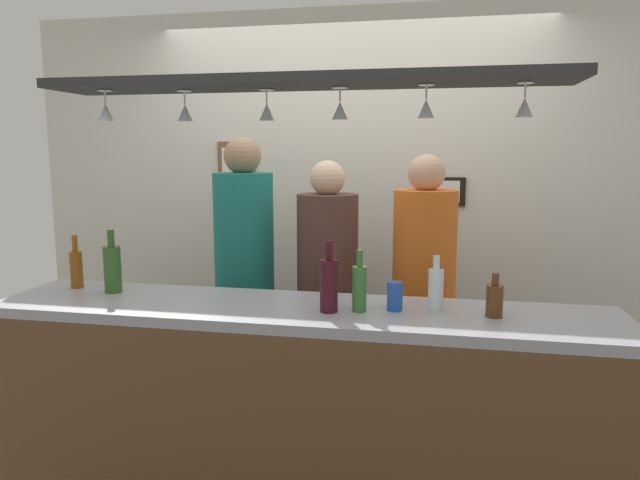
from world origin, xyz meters
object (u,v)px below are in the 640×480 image
Objects in this scene: person_left_teal_shirt at (244,260)px; bottle_beer_green_import at (359,287)px; bottle_soda_clear at (436,288)px; picture_frame_caricature at (237,167)px; person_middle_brown_shirt at (327,278)px; picture_frame_lower_pair at (441,191)px; bottle_beer_amber_tall at (76,268)px; bottle_beer_brown_stubby at (495,300)px; drink_can at (395,296)px; person_right_orange_shirt at (424,278)px; bottle_champagne_green at (112,268)px; bottle_wine_dark_red at (329,284)px.

person_left_teal_shirt is 6.82× the size of bottle_beer_green_import.
bottle_soda_clear is 0.68× the size of picture_frame_caricature.
person_middle_brown_shirt is at bearing 109.75° from bottle_beer_green_import.
picture_frame_caricature is at bearing 180.00° from picture_frame_lower_pair.
bottle_beer_green_import is at bearing -103.07° from picture_frame_lower_pair.
bottle_beer_brown_stubby is (1.95, -0.12, -0.03)m from bottle_beer_amber_tall.
person_left_teal_shirt is 1.18m from drink_can.
bottle_beer_green_import is (1.41, -0.15, 0.00)m from bottle_beer_amber_tall.
bottle_beer_amber_tall is 0.76× the size of picture_frame_caricature.
drink_can is (0.14, 0.04, -0.04)m from bottle_beer_green_import.
picture_frame_caricature is at bearing 139.48° from person_middle_brown_shirt.
drink_can is at bearing -97.91° from person_right_orange_shirt.
person_middle_brown_shirt is 0.98× the size of person_right_orange_shirt.
person_right_orange_shirt is 6.46× the size of bottle_beer_amber_tall.
person_right_orange_shirt reaches higher than bottle_beer_amber_tall.
person_right_orange_shirt is 5.60× the size of picture_frame_lower_pair.
person_right_orange_shirt is 9.33× the size of bottle_beer_brown_stubby.
person_right_orange_shirt is (0.53, -0.00, 0.02)m from person_middle_brown_shirt.
person_middle_brown_shirt is 9.14× the size of bottle_beer_brown_stubby.
bottle_soda_clear is at bearing -44.78° from picture_frame_caricature.
person_middle_brown_shirt reaches higher than picture_frame_lower_pair.
bottle_beer_green_import reaches higher than drink_can.
picture_frame_caricature is (-1.34, 1.33, 0.46)m from bottle_soda_clear.
drink_can is at bearing -3.83° from bottle_beer_amber_tall.
person_right_orange_shirt is at bearing 72.53° from bottle_beer_green_import.
person_right_orange_shirt is at bearing -0.00° from person_middle_brown_shirt.
bottle_beer_amber_tall is 1.44× the size of bottle_beer_brown_stubby.
person_right_orange_shirt is 6.46× the size of bottle_beer_green_import.
bottle_beer_brown_stubby is (0.23, -0.07, -0.02)m from bottle_soda_clear.
bottle_champagne_green is at bearing 177.49° from drink_can.
person_middle_brown_shirt is 1.30m from bottle_beer_amber_tall.
person_left_teal_shirt is 5.91× the size of picture_frame_lower_pair.
bottle_wine_dark_red is at bearing -7.14° from bottle_champagne_green.
bottle_soda_clear is 1.72m from bottle_beer_amber_tall.
person_right_orange_shirt is at bearing 25.63° from bottle_champagne_green.
person_middle_brown_shirt is 13.49× the size of drink_can.
person_middle_brown_shirt is 5.49× the size of picture_frame_lower_pair.
bottle_wine_dark_red is at bearing -78.94° from person_middle_brown_shirt.
person_left_teal_shirt is at bearing 149.83° from bottle_beer_brown_stubby.
bottle_beer_amber_tall is 0.87× the size of bottle_wine_dark_red.
picture_frame_lower_pair is at bearing 98.65° from bottle_beer_brown_stubby.
person_right_orange_shirt is 4.94× the size of picture_frame_caricature.
bottle_beer_amber_tall is at bearing 176.17° from drink_can.
person_left_teal_shirt is 0.86m from picture_frame_caricature.
picture_frame_lower_pair is (1.52, 1.33, 0.29)m from bottle_champagne_green.
bottle_beer_brown_stubby is 0.53× the size of picture_frame_caricature.
person_left_teal_shirt reaches higher than person_middle_brown_shirt.
drink_can is (1.55, -0.10, -0.04)m from bottle_beer_amber_tall.
drink_can is at bearing -2.51° from bottle_champagne_green.
bottle_soda_clear is at bearing 17.72° from drink_can.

